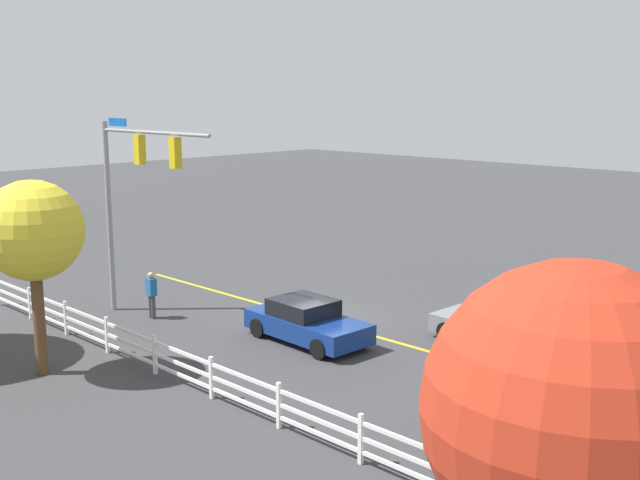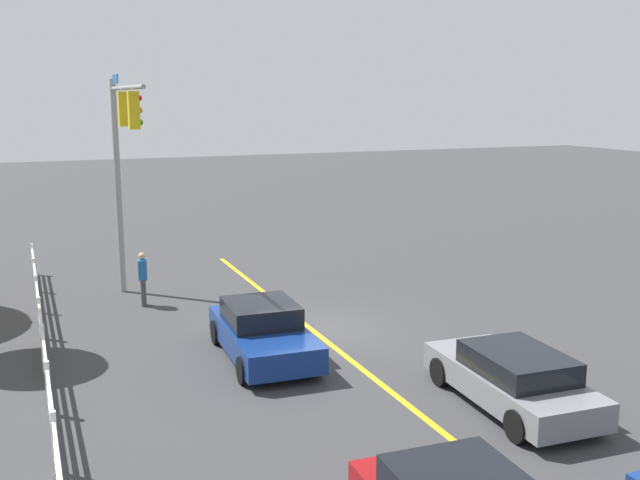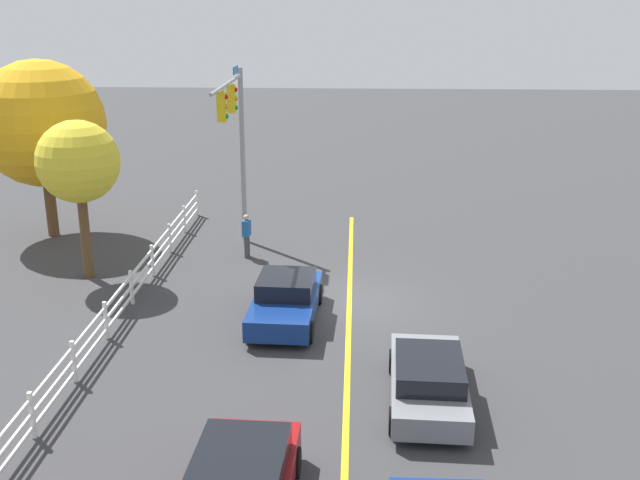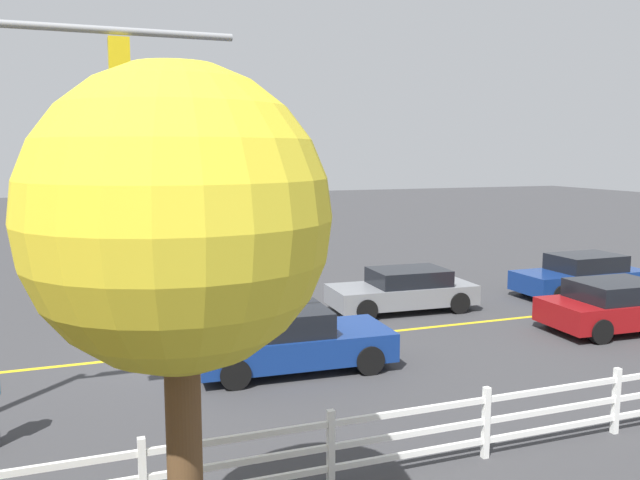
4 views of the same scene
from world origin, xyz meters
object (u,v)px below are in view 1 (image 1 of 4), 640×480
object	(u,v)px
car_1	(502,327)
pedestrian	(151,293)
car_0	(307,322)
tree_0	(573,413)
tree_1	(33,232)
car_3	(578,400)

from	to	relation	value
car_1	pedestrian	distance (m)	12.16
car_0	tree_0	xyz separation A→B (m)	(-13.09, 8.53, 3.51)
tree_0	tree_1	bearing A→B (deg)	-4.19
car_1	pedestrian	xyz separation A→B (m)	(10.61, 5.93, 0.29)
car_0	car_1	bearing A→B (deg)	41.60
car_1	pedestrian	size ratio (longest dim) A/B	2.62
car_0	car_3	bearing A→B (deg)	2.21
car_3	pedestrian	bearing A→B (deg)	-170.40
car_3	pedestrian	distance (m)	15.20
car_1	car_3	xyz separation A→B (m)	(-4.45, 3.96, 0.04)
pedestrian	car_1	bearing A→B (deg)	-53.42
car_0	tree_1	distance (m)	8.79
car_1	tree_0	size ratio (longest dim) A/B	0.74
car_3	tree_1	size ratio (longest dim) A/B	0.77
tree_1	car_0	bearing A→B (deg)	-114.84
car_1	car_3	bearing A→B (deg)	140.77
car_1	car_0	bearing A→B (deg)	41.55
car_3	tree_0	bearing A→B (deg)	-63.62
car_3	pedestrian	world-z (taller)	pedestrian
car_0	pedestrian	size ratio (longest dim) A/B	2.59
pedestrian	tree_0	bearing A→B (deg)	-101.66
tree_0	car_3	bearing A→B (deg)	-65.75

